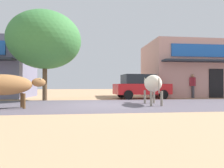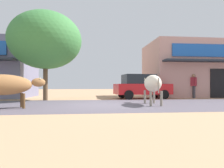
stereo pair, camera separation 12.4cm
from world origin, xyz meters
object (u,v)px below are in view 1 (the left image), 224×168
(roadside_tree, at_px, (45,40))
(pedestrian_by_shop, at_px, (193,84))
(cow_far_dark, at_px, (152,84))
(cow_near_brown, at_px, (6,85))
(parked_hatchback_car, at_px, (141,86))

(roadside_tree, xyz_separation_m, pedestrian_by_shop, (10.00, 1.11, -2.61))
(cow_far_dark, height_order, pedestrian_by_shop, pedestrian_by_shop)
(cow_near_brown, bearing_deg, parked_hatchback_car, 38.87)
(parked_hatchback_car, distance_m, pedestrian_by_shop, 3.86)
(parked_hatchback_car, distance_m, cow_near_brown, 8.61)
(roadside_tree, xyz_separation_m, parked_hatchback_car, (6.15, 0.97, -2.77))
(parked_hatchback_car, xyz_separation_m, pedestrian_by_shop, (3.85, 0.14, 0.16))
(cow_far_dark, bearing_deg, roadside_tree, 149.04)
(parked_hatchback_car, height_order, cow_near_brown, parked_hatchback_car)
(cow_far_dark, bearing_deg, parked_hatchback_car, 82.29)
(roadside_tree, bearing_deg, parked_hatchback_car, 8.98)
(cow_near_brown, bearing_deg, roadside_tree, 82.87)
(parked_hatchback_car, bearing_deg, cow_near_brown, -141.13)
(cow_near_brown, height_order, pedestrian_by_shop, pedestrian_by_shop)
(cow_near_brown, bearing_deg, cow_far_dark, 10.13)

